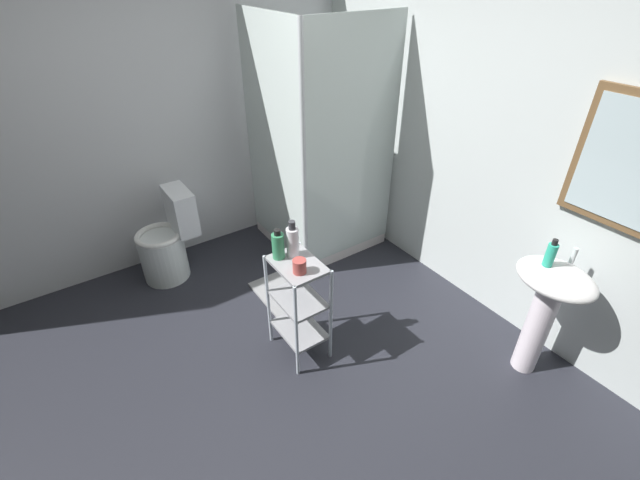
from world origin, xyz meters
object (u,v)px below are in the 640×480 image
Objects in this scene: body_wash_bottle_green at (278,245)px; bath_mat at (287,295)px; lotion_bottle_white at (293,241)px; rinse_cup at (299,266)px; toilet at (168,243)px; pedestal_sink at (547,300)px; shower_stall at (317,200)px; storage_cart at (299,301)px; hand_soap_bottle at (551,254)px.

body_wash_bottle_green reaches higher than bath_mat.
body_wash_bottle_green is at bearing -32.94° from bath_mat.
lotion_bottle_white reaches higher than rinse_cup.
toilet is 3.08× the size of lotion_bottle_white.
pedestal_sink is 9.21× the size of rinse_cup.
pedestal_sink reaches higher than bath_mat.
pedestal_sink is at bearing 32.15° from bath_mat.
pedestal_sink is at bearing 46.66° from lotion_bottle_white.
toilet is (-0.30, -1.29, -0.15)m from shower_stall.
shower_stall is 2.47× the size of pedestal_sink.
hand_soap_bottle is at bearing 51.17° from storage_cart.
storage_cart is 8.42× the size of rinse_cup.
pedestal_sink is at bearing 52.90° from rinse_cup.
hand_soap_bottle is 2.00× the size of rinse_cup.
hand_soap_bottle is at bearing -163.25° from pedestal_sink.
storage_cart is 3.67× the size of body_wash_bottle_green.
hand_soap_bottle reaches higher than body_wash_bottle_green.
lotion_bottle_white is at bearing 69.76° from body_wash_bottle_green.
shower_stall is at bearing 140.73° from storage_cart.
pedestal_sink is 4.60× the size of hand_soap_bottle.
lotion_bottle_white reaches higher than pedestal_sink.
storage_cart is at bearing 157.87° from rinse_cup.
storage_cart is at bearing -21.32° from bath_mat.
rinse_cup is at bearing -125.47° from hand_soap_bottle.
shower_stall reaches higher than storage_cart.
toilet is 1.27× the size of bath_mat.
bath_mat is at bearing -147.85° from pedestal_sink.
body_wash_bottle_green is at bearing -153.09° from storage_cart.
lotion_bottle_white is (-1.07, -1.13, 0.27)m from pedestal_sink.
storage_cart is (1.33, 0.45, 0.12)m from toilet.
lotion_bottle_white is at bearing -22.31° from bath_mat.
storage_cart is 3.00× the size of lotion_bottle_white.
bath_mat is at bearing -51.77° from shower_stall.
toilet is at bearing -140.92° from bath_mat.
body_wash_bottle_green is 0.82× the size of lotion_bottle_white.
body_wash_bottle_green is at bearing 17.67° from toilet.
rinse_cup is at bearing 7.68° from body_wash_bottle_green.
shower_stall is at bearing -171.43° from hand_soap_bottle.
storage_cart is 1.23× the size of bath_mat.
rinse_cup is at bearing -21.42° from bath_mat.
shower_stall is 9.91× the size of body_wash_bottle_green.
bath_mat is (-1.44, -0.93, -0.88)m from hand_soap_bottle.
rinse_cup is (-0.83, -1.17, -0.10)m from hand_soap_bottle.
storage_cart is at bearing 26.91° from body_wash_bottle_green.
bath_mat is (-0.53, 0.21, -0.43)m from storage_cart.
shower_stall is 1.33m from storage_cart.
toilet is at bearing -159.26° from lotion_bottle_white.
pedestal_sink is 1.07× the size of toilet.
shower_stall is 11.36× the size of hand_soap_bottle.
toilet is at bearing -162.33° from body_wash_bottle_green.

